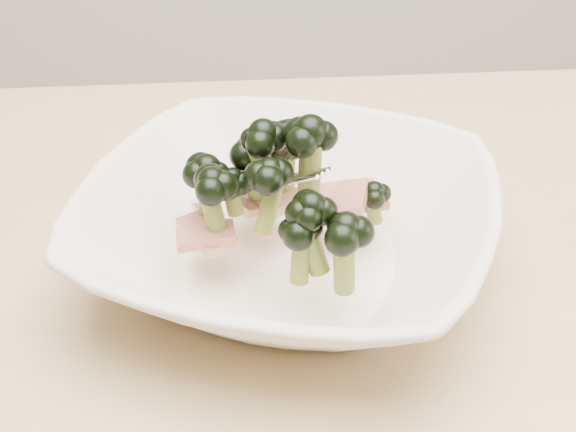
# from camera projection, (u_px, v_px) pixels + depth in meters

# --- Properties ---
(dining_table) EXTENTS (1.20, 0.80, 0.75)m
(dining_table) POSITION_uv_depth(u_px,v_px,m) (373.00, 394.00, 0.64)
(dining_table) COLOR tan
(dining_table) RESTS_ON ground
(broccoli_dish) EXTENTS (0.39, 0.39, 0.14)m
(broccoli_dish) POSITION_uv_depth(u_px,v_px,m) (287.00, 225.00, 0.59)
(broccoli_dish) COLOR #F0E2CB
(broccoli_dish) RESTS_ON dining_table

